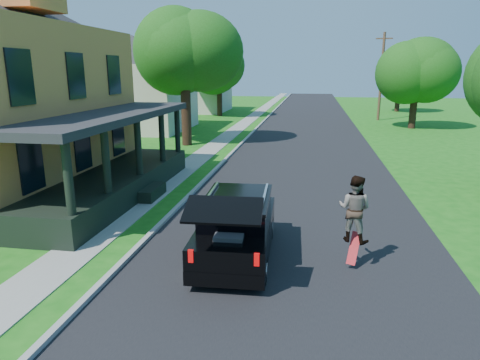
# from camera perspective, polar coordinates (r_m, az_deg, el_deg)

# --- Properties ---
(ground) EXTENTS (140.00, 140.00, 0.00)m
(ground) POSITION_cam_1_polar(r_m,az_deg,el_deg) (9.60, 6.42, -14.32)
(ground) COLOR #176013
(ground) RESTS_ON ground
(street) EXTENTS (8.00, 120.00, 0.02)m
(street) POSITION_cam_1_polar(r_m,az_deg,el_deg) (28.78, 8.78, 5.08)
(street) COLOR black
(street) RESTS_ON ground
(curb) EXTENTS (0.15, 120.00, 0.12)m
(curb) POSITION_cam_1_polar(r_m,az_deg,el_deg) (29.12, 0.76, 5.35)
(curb) COLOR gray
(curb) RESTS_ON ground
(sidewalk) EXTENTS (1.30, 120.00, 0.03)m
(sidewalk) POSITION_cam_1_polar(r_m,az_deg,el_deg) (29.39, -2.24, 5.43)
(sidewalk) COLOR gray
(sidewalk) RESTS_ON ground
(front_walk) EXTENTS (6.50, 1.20, 0.03)m
(front_walk) POSITION_cam_1_polar(r_m,az_deg,el_deg) (18.06, -23.94, -1.59)
(front_walk) COLOR gray
(front_walk) RESTS_ON ground
(neighbor_house_mid) EXTENTS (12.78, 12.78, 8.30)m
(neighbor_house_mid) POSITION_cam_1_polar(r_m,az_deg,el_deg) (35.26, -13.94, 13.37)
(neighbor_house_mid) COLOR beige
(neighbor_house_mid) RESTS_ON ground
(neighbor_house_far) EXTENTS (12.78, 12.78, 8.30)m
(neighbor_house_far) POSITION_cam_1_polar(r_m,az_deg,el_deg) (50.36, -6.57, 13.89)
(neighbor_house_far) COLOR beige
(neighbor_house_far) RESTS_ON ground
(black_suv) EXTENTS (1.89, 4.51, 2.07)m
(black_suv) POSITION_cam_1_polar(r_m,az_deg,el_deg) (10.76, -0.48, -6.29)
(black_suv) COLOR black
(black_suv) RESTS_ON ground
(skateboarder) EXTENTS (0.96, 0.87, 1.61)m
(skateboarder) POSITION_cam_1_polar(r_m,az_deg,el_deg) (10.46, 15.01, -3.71)
(skateboarder) COLOR black
(skateboarder) RESTS_ON ground
(skateboard) EXTENTS (0.36, 0.45, 0.73)m
(skateboard) POSITION_cam_1_polar(r_m,az_deg,el_deg) (10.69, 14.92, -8.89)
(skateboard) COLOR #B80F15
(skateboard) RESTS_ON ground
(tree_left_mid) EXTENTS (6.91, 6.61, 9.57)m
(tree_left_mid) POSITION_cam_1_polar(r_m,az_deg,el_deg) (27.13, -7.58, 18.05)
(tree_left_mid) COLOR black
(tree_left_mid) RESTS_ON ground
(tree_left_far) EXTENTS (7.22, 7.35, 8.31)m
(tree_left_far) POSITION_cam_1_polar(r_m,az_deg,el_deg) (44.60, -2.82, 15.17)
(tree_left_far) COLOR black
(tree_left_far) RESTS_ON ground
(tree_right_mid) EXTENTS (5.42, 5.23, 8.01)m
(tree_right_mid) POSITION_cam_1_polar(r_m,az_deg,el_deg) (37.56, 22.56, 14.31)
(tree_right_mid) COLOR black
(tree_right_mid) RESTS_ON ground
(tree_right_far) EXTENTS (6.48, 6.25, 7.99)m
(tree_right_far) POSITION_cam_1_polar(r_m,az_deg,el_deg) (52.67, 20.59, 14.22)
(tree_right_far) COLOR black
(tree_right_far) RESTS_ON ground
(utility_pole_far) EXTENTS (1.50, 0.30, 7.95)m
(utility_pole_far) POSITION_cam_1_polar(r_m,az_deg,el_deg) (42.72, 18.33, 13.07)
(utility_pole_far) COLOR #40291D
(utility_pole_far) RESTS_ON ground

